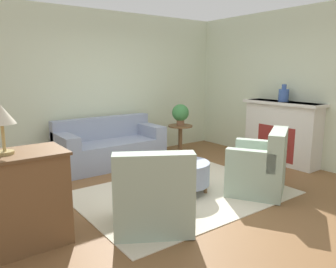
{
  "coord_description": "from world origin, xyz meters",
  "views": [
    {
      "loc": [
        -2.76,
        -3.38,
        1.71
      ],
      "look_at": [
        0.15,
        0.55,
        0.75
      ],
      "focal_mm": 35.0,
      "sensor_mm": 36.0,
      "label": 1
    }
  ],
  "objects_px": {
    "couch": "(110,148)",
    "armchair_left": "(153,198)",
    "ottoman_table": "(184,173)",
    "dresser": "(10,201)",
    "potted_plant_on_side_table": "(180,113)",
    "table_lamp": "(1,117)",
    "side_table": "(180,135)",
    "armchair_right": "(261,168)",
    "vase_mantel_near": "(284,95)"
  },
  "relations": [
    {
      "from": "couch",
      "to": "armchair_left",
      "type": "relative_size",
      "value": 1.76
    },
    {
      "from": "ottoman_table",
      "to": "dresser",
      "type": "height_order",
      "value": "dresser"
    },
    {
      "from": "couch",
      "to": "potted_plant_on_side_table",
      "type": "relative_size",
      "value": 4.49
    },
    {
      "from": "table_lamp",
      "to": "ottoman_table",
      "type": "bearing_deg",
      "value": 3.82
    },
    {
      "from": "armchair_left",
      "to": "side_table",
      "type": "distance_m",
      "value": 3.17
    },
    {
      "from": "armchair_right",
      "to": "ottoman_table",
      "type": "height_order",
      "value": "armchair_right"
    },
    {
      "from": "vase_mantel_near",
      "to": "potted_plant_on_side_table",
      "type": "relative_size",
      "value": 0.74
    },
    {
      "from": "dresser",
      "to": "vase_mantel_near",
      "type": "height_order",
      "value": "vase_mantel_near"
    },
    {
      "from": "armchair_right",
      "to": "armchair_left",
      "type": "bearing_deg",
      "value": 180.0
    },
    {
      "from": "dresser",
      "to": "vase_mantel_near",
      "type": "bearing_deg",
      "value": 3.15
    },
    {
      "from": "armchair_right",
      "to": "table_lamp",
      "type": "relative_size",
      "value": 2.32
    },
    {
      "from": "ottoman_table",
      "to": "table_lamp",
      "type": "relative_size",
      "value": 1.55
    },
    {
      "from": "armchair_right",
      "to": "vase_mantel_near",
      "type": "xyz_separation_m",
      "value": [
        1.53,
        0.74,
        0.91
      ]
    },
    {
      "from": "potted_plant_on_side_table",
      "to": "armchair_left",
      "type": "bearing_deg",
      "value": -134.0
    },
    {
      "from": "dresser",
      "to": "potted_plant_on_side_table",
      "type": "height_order",
      "value": "potted_plant_on_side_table"
    },
    {
      "from": "couch",
      "to": "armchair_right",
      "type": "height_order",
      "value": "armchair_right"
    },
    {
      "from": "armchair_right",
      "to": "potted_plant_on_side_table",
      "type": "xyz_separation_m",
      "value": [
        0.38,
        2.28,
        0.51
      ]
    },
    {
      "from": "dresser",
      "to": "table_lamp",
      "type": "relative_size",
      "value": 2.31
    },
    {
      "from": "dresser",
      "to": "potted_plant_on_side_table",
      "type": "relative_size",
      "value": 2.53
    },
    {
      "from": "couch",
      "to": "potted_plant_on_side_table",
      "type": "height_order",
      "value": "potted_plant_on_side_table"
    },
    {
      "from": "armchair_left",
      "to": "potted_plant_on_side_table",
      "type": "bearing_deg",
      "value": 46.0
    },
    {
      "from": "vase_mantel_near",
      "to": "ottoman_table",
      "type": "bearing_deg",
      "value": -177.48
    },
    {
      "from": "side_table",
      "to": "table_lamp",
      "type": "bearing_deg",
      "value": -153.0
    },
    {
      "from": "side_table",
      "to": "ottoman_table",
      "type": "bearing_deg",
      "value": -127.18
    },
    {
      "from": "armchair_left",
      "to": "potted_plant_on_side_table",
      "type": "distance_m",
      "value": 3.21
    },
    {
      "from": "side_table",
      "to": "vase_mantel_near",
      "type": "distance_m",
      "value": 2.1
    },
    {
      "from": "ottoman_table",
      "to": "side_table",
      "type": "bearing_deg",
      "value": 52.82
    },
    {
      "from": "vase_mantel_near",
      "to": "couch",
      "type": "bearing_deg",
      "value": 145.78
    },
    {
      "from": "armchair_left",
      "to": "potted_plant_on_side_table",
      "type": "height_order",
      "value": "potted_plant_on_side_table"
    },
    {
      "from": "dresser",
      "to": "table_lamp",
      "type": "xyz_separation_m",
      "value": [
        0.0,
        0.0,
        0.8
      ]
    },
    {
      "from": "side_table",
      "to": "vase_mantel_near",
      "type": "height_order",
      "value": "vase_mantel_near"
    },
    {
      "from": "ottoman_table",
      "to": "dresser",
      "type": "relative_size",
      "value": 0.67
    },
    {
      "from": "couch",
      "to": "dresser",
      "type": "relative_size",
      "value": 1.77
    },
    {
      "from": "armchair_left",
      "to": "potted_plant_on_side_table",
      "type": "xyz_separation_m",
      "value": [
        2.2,
        2.28,
        0.51
      ]
    },
    {
      "from": "vase_mantel_near",
      "to": "table_lamp",
      "type": "distance_m",
      "value": 4.67
    },
    {
      "from": "armchair_left",
      "to": "side_table",
      "type": "xyz_separation_m",
      "value": [
        2.2,
        2.28,
        0.06
      ]
    },
    {
      "from": "table_lamp",
      "to": "dresser",
      "type": "bearing_deg",
      "value": 0.0
    },
    {
      "from": "armchair_left",
      "to": "armchair_right",
      "type": "xyz_separation_m",
      "value": [
        1.82,
        0.0,
        0.0
      ]
    },
    {
      "from": "vase_mantel_near",
      "to": "table_lamp",
      "type": "height_order",
      "value": "vase_mantel_near"
    },
    {
      "from": "potted_plant_on_side_table",
      "to": "table_lamp",
      "type": "bearing_deg",
      "value": -153.0
    },
    {
      "from": "armchair_left",
      "to": "table_lamp",
      "type": "height_order",
      "value": "table_lamp"
    },
    {
      "from": "ottoman_table",
      "to": "table_lamp",
      "type": "bearing_deg",
      "value": -176.18
    },
    {
      "from": "dresser",
      "to": "potted_plant_on_side_table",
      "type": "bearing_deg",
      "value": 27.0
    },
    {
      "from": "armchair_right",
      "to": "dresser",
      "type": "distance_m",
      "value": 3.18
    },
    {
      "from": "table_lamp",
      "to": "couch",
      "type": "bearing_deg",
      "value": 44.52
    },
    {
      "from": "potted_plant_on_side_table",
      "to": "armchair_right",
      "type": "bearing_deg",
      "value": -99.42
    },
    {
      "from": "armchair_left",
      "to": "side_table",
      "type": "bearing_deg",
      "value": 46.0
    },
    {
      "from": "couch",
      "to": "armchair_right",
      "type": "xyz_separation_m",
      "value": [
        1.08,
        -2.52,
        0.03
      ]
    },
    {
      "from": "couch",
      "to": "armchair_left",
      "type": "bearing_deg",
      "value": -106.52
    },
    {
      "from": "ottoman_table",
      "to": "vase_mantel_near",
      "type": "relative_size",
      "value": 2.3
    }
  ]
}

